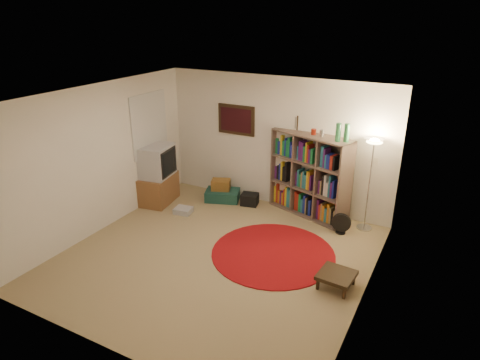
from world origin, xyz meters
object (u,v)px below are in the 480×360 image
object	(u,v)px
floor_lamp	(373,155)
floor_fan	(341,224)
bookshelf	(309,176)
suitcase	(223,195)
tv_stand	(157,175)
side_table	(336,276)

from	to	relation	value
floor_lamp	floor_fan	size ratio (longest dim) A/B	4.42
bookshelf	floor_lamp	xyz separation A→B (m)	(1.11, -0.12, 0.62)
floor_lamp	suitcase	bearing A→B (deg)	-177.27
bookshelf	floor_lamp	bearing A→B (deg)	12.45
tv_stand	suitcase	distance (m)	1.36
bookshelf	suitcase	xyz separation A→B (m)	(-1.70, -0.25, -0.64)
floor_fan	side_table	world-z (taller)	floor_fan
tv_stand	suitcase	bearing A→B (deg)	21.67
floor_fan	floor_lamp	bearing A→B (deg)	39.67
floor_fan	suitcase	bearing A→B (deg)	164.60
suitcase	side_table	distance (m)	3.36
bookshelf	suitcase	size ratio (longest dim) A/B	2.42
tv_stand	suitcase	world-z (taller)	tv_stand
tv_stand	floor_fan	bearing A→B (deg)	-2.74
floor_lamp	floor_fan	xyz separation A→B (m)	(-0.32, -0.37, -1.18)
suitcase	side_table	bearing A→B (deg)	-51.91
bookshelf	suitcase	distance (m)	1.84
floor_lamp	side_table	size ratio (longest dim) A/B	3.23
floor_fan	tv_stand	size ratio (longest dim) A/B	0.32
floor_lamp	side_table	world-z (taller)	floor_lamp
bookshelf	floor_fan	distance (m)	1.08
bookshelf	side_table	xyz separation A→B (m)	(1.15, -2.02, -0.57)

